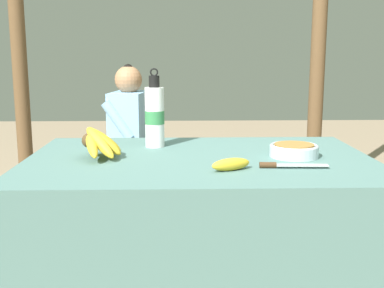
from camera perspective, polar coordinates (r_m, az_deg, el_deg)
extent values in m
cube|color=#4C706B|center=(1.87, 0.87, -12.05)|extent=(1.26, 0.84, 0.69)
sphere|color=#4C381E|center=(1.78, -12.07, 0.43)|extent=(0.05, 0.05, 0.05)
ellipsoid|color=gold|center=(1.72, -11.79, -0.16)|extent=(0.08, 0.16, 0.09)
ellipsoid|color=gold|center=(1.73, -10.84, 0.10)|extent=(0.14, 0.14, 0.12)
ellipsoid|color=gold|center=(1.76, -10.41, 0.22)|extent=(0.15, 0.08, 0.12)
ellipsoid|color=gold|center=(1.79, -10.32, 0.45)|extent=(0.14, 0.07, 0.12)
ellipsoid|color=gold|center=(1.81, -10.75, 0.44)|extent=(0.12, 0.12, 0.10)
ellipsoid|color=gold|center=(1.83, -11.34, 0.73)|extent=(0.08, 0.16, 0.13)
cylinder|color=silver|center=(1.81, 11.96, -0.85)|extent=(0.18, 0.18, 0.04)
torus|color=silver|center=(1.81, 11.98, -0.25)|extent=(0.18, 0.18, 0.01)
cylinder|color=olive|center=(1.81, 11.99, -0.13)|extent=(0.14, 0.14, 0.01)
cylinder|color=white|center=(1.95, -4.45, 3.18)|extent=(0.08, 0.08, 0.24)
cylinder|color=#38844C|center=(1.95, -4.45, 3.18)|extent=(0.08, 0.08, 0.05)
cylinder|color=black|center=(1.94, -4.51, 7.40)|extent=(0.04, 0.04, 0.05)
torus|color=black|center=(1.93, -4.53, 8.48)|extent=(0.03, 0.01, 0.03)
ellipsoid|color=gold|center=(1.56, 4.63, -2.41)|extent=(0.14, 0.09, 0.04)
cube|color=#BCBCC1|center=(1.63, 12.92, -2.46)|extent=(0.17, 0.04, 0.00)
cylinder|color=#472D19|center=(1.61, 8.98, -2.48)|extent=(0.06, 0.02, 0.02)
cube|color=#4C3823|center=(3.14, -2.66, -2.19)|extent=(1.30, 0.32, 0.04)
cube|color=#4C3823|center=(3.14, -12.87, -6.13)|extent=(0.06, 0.06, 0.35)
cube|color=#4C3823|center=(3.12, 7.59, -6.07)|extent=(0.06, 0.06, 0.35)
cube|color=#4C3823|center=(3.36, -12.08, -4.96)|extent=(0.06, 0.06, 0.35)
cube|color=#4C3823|center=(3.34, 6.94, -4.89)|extent=(0.06, 0.06, 0.35)
cylinder|color=#232328|center=(3.16, -12.17, -5.67)|extent=(0.09, 0.09, 0.39)
cylinder|color=#232328|center=(3.07, -10.19, -2.16)|extent=(0.31, 0.13, 0.09)
cylinder|color=#232328|center=(3.33, -11.14, -4.78)|extent=(0.09, 0.09, 0.39)
cylinder|color=#232328|center=(3.24, -9.24, -1.44)|extent=(0.31, 0.13, 0.09)
cube|color=#84B7E0|center=(3.08, -7.42, 2.01)|extent=(0.25, 0.37, 0.44)
cylinder|color=#84B7E0|center=(2.93, -8.78, 2.80)|extent=(0.21, 0.09, 0.25)
cylinder|color=#84B7E0|center=(3.24, -7.27, 3.58)|extent=(0.21, 0.09, 0.25)
sphere|color=#9E704C|center=(3.05, -7.55, 7.57)|extent=(0.17, 0.17, 0.17)
sphere|color=black|center=(3.05, -7.58, 8.78)|extent=(0.06, 0.06, 0.06)
sphere|color=#4C381E|center=(3.14, 3.88, -0.78)|extent=(0.05, 0.05, 0.05)
ellipsoid|color=#8EA842|center=(3.10, 3.95, -1.05)|extent=(0.04, 0.12, 0.10)
ellipsoid|color=#8EA842|center=(3.10, 4.34, -1.04)|extent=(0.09, 0.12, 0.10)
ellipsoid|color=#8EA842|center=(3.11, 4.69, -0.97)|extent=(0.13, 0.12, 0.11)
ellipsoid|color=#8EA842|center=(3.14, 4.68, -0.86)|extent=(0.13, 0.07, 0.09)
ellipsoid|color=#8EA842|center=(3.16, 4.65, -0.87)|extent=(0.12, 0.06, 0.09)
ellipsoid|color=#8EA842|center=(3.17, 4.46, -0.74)|extent=(0.12, 0.11, 0.08)
ellipsoid|color=#8EA842|center=(3.19, 4.36, -0.65)|extent=(0.12, 0.14, 0.09)
ellipsoid|color=#8EA842|center=(3.19, 4.06, -0.70)|extent=(0.08, 0.14, 0.09)
cylinder|color=brown|center=(3.63, -19.94, 11.94)|extent=(0.11, 0.11, 2.38)
cylinder|color=brown|center=(3.60, 14.80, 12.24)|extent=(0.11, 0.11, 2.38)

